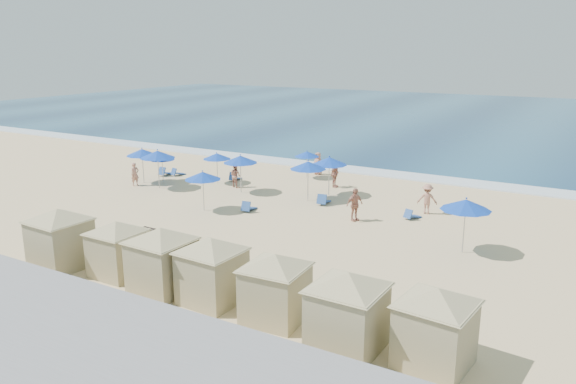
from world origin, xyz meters
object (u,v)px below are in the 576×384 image
(cabana_0, at_px, (59,230))
(umbrella_8, at_px, (308,165))
(cabana_3, at_px, (212,262))
(umbrella_5, at_px, (240,159))
(beachgoer_1, at_px, (235,176))
(umbrella_2, at_px, (217,156))
(cabana_1, at_px, (117,241))
(beachgoer_4, at_px, (318,163))
(umbrella_3, at_px, (158,154))
(beachgoer_3, at_px, (427,199))
(trash_bin, at_px, (145,237))
(beachgoer_0, at_px, (135,174))
(cabana_6, at_px, (436,317))
(beachgoer_2, at_px, (355,205))
(cabana_2, at_px, (162,251))
(umbrella_9, at_px, (466,205))
(umbrella_7, at_px, (329,161))
(umbrella_4, at_px, (307,154))
(cabana_5, at_px, (348,301))
(cabana_4, at_px, (275,279))
(umbrella_6, at_px, (203,176))
(umbrella_0, at_px, (162,157))
(umbrella_1, at_px, (142,152))
(beachgoer_5, at_px, (335,174))

(cabana_0, height_order, umbrella_8, cabana_0)
(cabana_3, xyz_separation_m, umbrella_5, (-8.73, 14.33, 0.65))
(beachgoer_1, bearing_deg, umbrella_2, 3.23)
(cabana_1, bearing_deg, cabana_0, -167.92)
(cabana_3, bearing_deg, beachgoer_4, 107.31)
(umbrella_3, height_order, beachgoer_3, umbrella_3)
(trash_bin, height_order, beachgoer_0, beachgoer_0)
(cabana_6, height_order, beachgoer_2, cabana_6)
(cabana_2, bearing_deg, cabana_1, 174.72)
(umbrella_9, relative_size, beachgoer_4, 1.58)
(umbrella_5, bearing_deg, umbrella_7, 22.73)
(umbrella_4, xyz_separation_m, beachgoer_4, (0.14, 1.53, -0.96))
(cabana_6, bearing_deg, beachgoer_2, 123.24)
(umbrella_7, bearing_deg, beachgoer_3, -6.99)
(beachgoer_0, bearing_deg, umbrella_2, -34.30)
(cabana_5, distance_m, beachgoer_4, 25.82)
(umbrella_9, bearing_deg, cabana_4, -111.67)
(umbrella_2, bearing_deg, cabana_5, -42.67)
(umbrella_4, relative_size, beachgoer_1, 1.28)
(cabana_4, height_order, umbrella_8, cabana_4)
(umbrella_8, distance_m, umbrella_9, 11.75)
(cabana_2, distance_m, umbrella_3, 17.46)
(cabana_2, relative_size, umbrella_6, 1.89)
(umbrella_9, relative_size, beachgoer_1, 1.66)
(cabana_5, distance_m, beachgoer_0, 25.58)
(trash_bin, xyz_separation_m, umbrella_6, (-1.33, 6.27, 1.74))
(umbrella_9, xyz_separation_m, beachgoer_2, (-6.51, 2.02, -1.41))
(cabana_4, bearing_deg, cabana_3, 179.01)
(umbrella_2, relative_size, beachgoer_4, 1.32)
(cabana_6, distance_m, umbrella_5, 22.58)
(beachgoer_2, bearing_deg, beachgoer_0, 117.68)
(cabana_6, height_order, umbrella_0, cabana_6)
(cabana_2, xyz_separation_m, umbrella_1, (-14.10, 13.30, 0.56))
(cabana_2, xyz_separation_m, umbrella_9, (9.30, 10.51, 0.69))
(beachgoer_3, bearing_deg, cabana_2, 55.94)
(umbrella_1, xyz_separation_m, beachgoer_5, (12.51, 5.76, -1.29))
(umbrella_0, bearing_deg, cabana_5, -34.35)
(cabana_0, xyz_separation_m, umbrella_6, (-0.18, 10.22, 0.44))
(trash_bin, relative_size, cabana_2, 0.17)
(cabana_3, relative_size, beachgoer_0, 2.75)
(umbrella_0, xyz_separation_m, beachgoer_0, (-0.90, -1.84, -1.01))
(cabana_6, height_order, umbrella_3, cabana_6)
(umbrella_4, distance_m, beachgoer_3, 11.51)
(cabana_2, height_order, beachgoer_5, cabana_2)
(umbrella_0, height_order, beachgoer_0, umbrella_0)
(umbrella_7, xyz_separation_m, beachgoer_4, (-3.55, 5.27, -1.46))
(beachgoer_5, bearing_deg, beachgoer_3, -112.57)
(cabana_4, relative_size, umbrella_2, 1.93)
(cabana_5, bearing_deg, umbrella_8, 122.39)
(cabana_4, bearing_deg, umbrella_3, 144.01)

